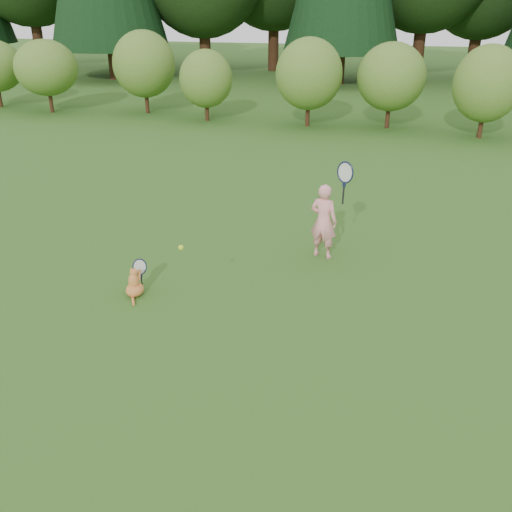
% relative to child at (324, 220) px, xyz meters
% --- Properties ---
extents(ground, '(100.00, 100.00, 0.00)m').
position_rel_child_xyz_m(ground, '(-0.88, -2.56, -0.64)').
color(ground, '#235417').
rests_on(ground, ground).
extents(shrub_row, '(28.00, 3.00, 2.80)m').
position_rel_child_xyz_m(shrub_row, '(-0.88, 10.44, 0.76)').
color(shrub_row, '#466F22').
rests_on(shrub_row, ground).
extents(child, '(0.70, 0.44, 1.84)m').
position_rel_child_xyz_m(child, '(0.00, 0.00, 0.00)').
color(child, pink).
rests_on(child, ground).
extents(cat, '(0.31, 0.60, 0.58)m').
position_rel_child_xyz_m(cat, '(-2.40, -1.99, -0.43)').
color(cat, '#B85223').
rests_on(cat, ground).
extents(tennis_ball, '(0.07, 0.07, 0.07)m').
position_rel_child_xyz_m(tennis_ball, '(-1.45, -2.49, 0.40)').
color(tennis_ball, '#C0DD1A').
rests_on(tennis_ball, ground).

